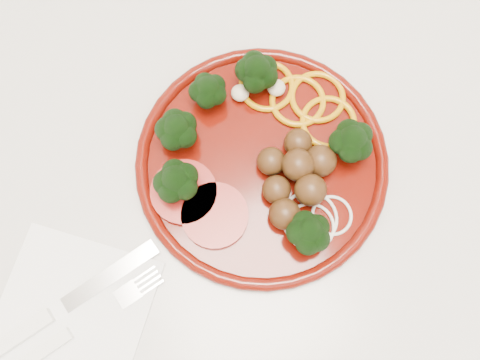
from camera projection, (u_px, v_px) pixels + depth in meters
name	position (u px, v px, depth m)	size (l,w,h in m)	color
counter	(316.00, 198.00, 1.03)	(2.40, 0.60, 0.90)	white
plate	(261.00, 159.00, 0.56)	(0.27, 0.27, 0.06)	#4B0A04
napkin	(72.00, 313.00, 0.54)	(0.15, 0.15, 0.00)	white
knife	(46.00, 318.00, 0.53)	(0.20, 0.05, 0.01)	silver
fork	(56.00, 342.00, 0.52)	(0.18, 0.05, 0.01)	white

